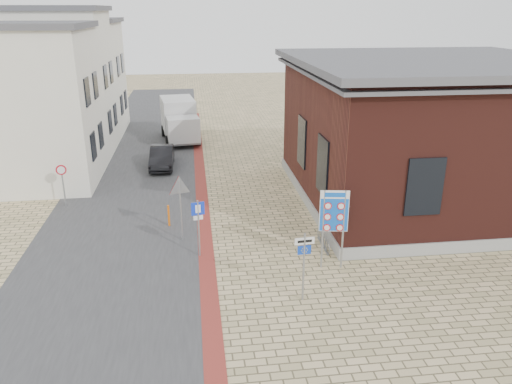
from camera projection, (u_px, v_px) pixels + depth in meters
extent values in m
plane|color=tan|center=(265.00, 278.00, 17.50)|extent=(120.00, 120.00, 0.00)
cube|color=#38383A|center=(142.00, 162.00, 30.81)|extent=(7.00, 60.00, 0.02)
cube|color=maroon|center=(201.00, 186.00, 26.57)|extent=(0.60, 40.00, 0.02)
cube|color=gray|center=(422.00, 192.00, 25.02)|extent=(12.15, 12.15, 0.50)
cube|color=#481C17|center=(430.00, 129.00, 23.90)|extent=(12.00, 12.00, 6.00)
cube|color=#505055|center=(438.00, 61.00, 22.81)|extent=(13.00, 13.00, 0.30)
cube|color=#505055|center=(437.00, 70.00, 22.95)|extent=(12.70, 12.70, 0.15)
cube|color=black|center=(323.00, 166.00, 20.62)|extent=(0.12, 1.60, 2.40)
cube|color=black|center=(302.00, 142.00, 24.35)|extent=(0.12, 1.60, 2.40)
cube|color=black|center=(425.00, 187.00, 18.17)|extent=(1.40, 0.12, 2.20)
cube|color=silver|center=(24.00, 109.00, 25.98)|extent=(7.00, 6.00, 8.00)
cube|color=#505055|center=(10.00, 25.00, 24.55)|extent=(7.40, 6.40, 0.30)
cube|color=black|center=(93.00, 146.00, 25.90)|extent=(0.10, 1.10, 1.40)
cube|color=black|center=(101.00, 135.00, 28.14)|extent=(0.10, 1.10, 1.40)
cube|color=black|center=(87.00, 92.00, 24.94)|extent=(0.10, 1.10, 1.40)
cube|color=black|center=(95.00, 85.00, 27.17)|extent=(0.10, 1.10, 1.40)
cube|color=silver|center=(52.00, 85.00, 31.42)|extent=(7.00, 6.00, 8.80)
cube|color=#505055|center=(41.00, 8.00, 29.86)|extent=(7.40, 6.40, 0.30)
cube|color=black|center=(110.00, 122.00, 31.49)|extent=(0.10, 1.10, 1.40)
cube|color=black|center=(115.00, 114.00, 33.72)|extent=(0.10, 1.10, 1.40)
cube|color=black|center=(105.00, 77.00, 30.52)|extent=(0.10, 1.10, 1.40)
cube|color=black|center=(111.00, 72.00, 32.76)|extent=(0.10, 1.10, 1.40)
cube|color=silver|center=(73.00, 79.00, 37.15)|extent=(7.00, 6.00, 8.00)
cube|color=#505055|center=(66.00, 20.00, 35.72)|extent=(7.40, 6.40, 0.30)
cube|color=black|center=(122.00, 105.00, 37.07)|extent=(0.10, 1.10, 1.40)
cube|color=black|center=(125.00, 99.00, 39.31)|extent=(0.10, 1.10, 1.40)
cube|color=black|center=(118.00, 66.00, 36.11)|extent=(0.10, 1.10, 1.40)
cube|color=black|center=(122.00, 63.00, 38.34)|extent=(0.10, 1.10, 1.40)
torus|color=slate|center=(327.00, 247.00, 19.22)|extent=(0.04, 0.60, 0.60)
torus|color=slate|center=(325.00, 243.00, 19.50)|extent=(0.04, 0.60, 0.60)
torus|color=slate|center=(323.00, 240.00, 19.77)|extent=(0.04, 0.60, 0.60)
torus|color=slate|center=(321.00, 237.00, 20.05)|extent=(0.04, 0.60, 0.60)
torus|color=slate|center=(320.00, 234.00, 20.33)|extent=(0.04, 0.60, 0.60)
cube|color=slate|center=(323.00, 246.00, 19.86)|extent=(0.08, 1.60, 0.04)
imported|color=black|center=(162.00, 157.00, 29.63)|extent=(1.35, 3.79, 1.24)
cube|color=slate|center=(180.00, 134.00, 35.71)|extent=(2.81, 5.69, 0.25)
cube|color=silver|center=(183.00, 129.00, 33.69)|extent=(2.33, 1.98, 1.62)
cube|color=black|center=(184.00, 127.00, 32.89)|extent=(1.92, 0.33, 0.81)
cube|color=silver|center=(178.00, 114.00, 36.08)|extent=(2.68, 3.90, 2.23)
cylinder|color=black|center=(168.00, 141.00, 34.00)|extent=(0.36, 0.84, 0.81)
cylinder|color=black|center=(199.00, 140.00, 34.51)|extent=(0.36, 0.84, 0.81)
cylinder|color=black|center=(164.00, 131.00, 36.94)|extent=(0.36, 0.84, 0.81)
cylinder|color=black|center=(192.00, 129.00, 37.45)|extent=(0.36, 0.84, 0.81)
cylinder|color=gray|center=(323.00, 230.00, 17.76)|extent=(0.07, 0.07, 2.99)
cylinder|color=gray|center=(343.00, 230.00, 17.74)|extent=(0.07, 0.07, 2.99)
cube|color=white|center=(334.00, 211.00, 17.51)|extent=(1.02, 0.21, 1.54)
cube|color=blue|center=(334.00, 211.00, 17.51)|extent=(0.98, 0.20, 1.50)
cube|color=white|center=(335.00, 195.00, 17.29)|extent=(0.98, 0.21, 0.29)
cylinder|color=gray|center=(304.00, 267.00, 15.82)|extent=(0.07, 0.07, 2.37)
cube|color=white|center=(305.00, 241.00, 15.50)|extent=(0.64, 0.09, 0.23)
cube|color=#0F38B7|center=(304.00, 250.00, 15.61)|extent=(0.43, 0.07, 0.29)
cylinder|color=gray|center=(199.00, 229.00, 18.70)|extent=(0.07, 0.07, 2.28)
cube|color=#1130CC|center=(198.00, 209.00, 18.42)|extent=(0.50, 0.15, 0.50)
cube|color=white|center=(198.00, 218.00, 18.55)|extent=(0.36, 0.12, 0.16)
cylinder|color=gray|center=(181.00, 210.00, 19.96)|extent=(0.07, 0.07, 2.63)
cylinder|color=gray|center=(63.00, 186.00, 23.58)|extent=(0.07, 0.07, 2.06)
cylinder|color=red|center=(61.00, 170.00, 23.30)|extent=(0.48, 0.13, 0.49)
cylinder|color=orange|center=(169.00, 216.00, 21.57)|extent=(0.10, 0.10, 0.97)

